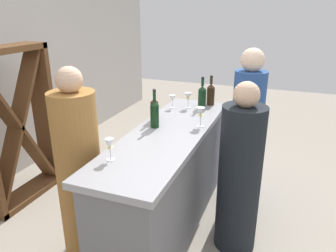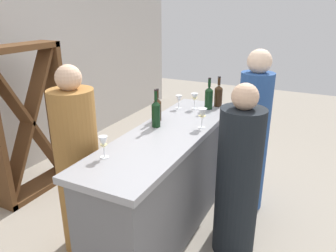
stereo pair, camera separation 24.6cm
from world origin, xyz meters
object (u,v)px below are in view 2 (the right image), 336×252
at_px(wine_bottle_second_left_amber_brown, 157,109).
at_px(wine_glass_far_left, 179,99).
at_px(wine_glass_near_right, 103,143).
at_px(person_left_guest, 238,180).
at_px(person_center_guest, 252,137).
at_px(wine_bottle_second_right_amber_brown, 218,95).
at_px(wine_rack, 28,122).
at_px(wine_glass_near_center, 195,98).
at_px(wine_bottle_center_dark_green, 209,97).
at_px(person_right_guest, 78,170).
at_px(wine_bottle_leftmost_dark_green, 156,113).
at_px(wine_glass_near_left, 202,114).

relative_size(wine_bottle_second_left_amber_brown, wine_glass_far_left, 2.16).
relative_size(wine_glass_near_right, person_left_guest, 0.11).
bearing_deg(person_center_guest, wine_bottle_second_right_amber_brown, -1.13).
bearing_deg(wine_glass_near_right, wine_glass_far_left, 0.93).
distance_m(wine_rack, person_center_guest, 2.34).
distance_m(wine_bottle_second_right_amber_brown, wine_glass_near_right, 1.57).
xyz_separation_m(wine_bottle_second_left_amber_brown, wine_glass_near_center, (0.49, -0.17, 0.00)).
bearing_deg(wine_glass_near_center, person_center_guest, -88.13).
bearing_deg(wine_bottle_center_dark_green, wine_bottle_second_left_amber_brown, 151.29).
xyz_separation_m(wine_glass_far_left, person_center_guest, (0.08, -0.76, -0.31)).
bearing_deg(wine_bottle_second_right_amber_brown, person_right_guest, 154.11).
relative_size(wine_bottle_leftmost_dark_green, wine_bottle_second_left_amber_brown, 1.12).
relative_size(wine_bottle_center_dark_green, wine_glass_near_right, 2.04).
bearing_deg(wine_glass_far_left, person_left_guest, -127.65).
distance_m(wine_bottle_center_dark_green, wine_glass_near_center, 0.14).
distance_m(wine_glass_near_center, person_left_guest, 1.05).
distance_m(wine_bottle_second_right_amber_brown, person_left_guest, 1.09).
bearing_deg(person_center_guest, person_left_guest, 116.12).
xyz_separation_m(wine_bottle_center_dark_green, wine_glass_near_center, (-0.06, 0.13, -0.01)).
relative_size(wine_glass_near_left, person_left_guest, 0.12).
xyz_separation_m(wine_bottle_second_left_amber_brown, wine_glass_far_left, (0.43, -0.02, -0.02)).
bearing_deg(wine_glass_near_left, wine_glass_near_right, 155.13).
distance_m(wine_bottle_leftmost_dark_green, wine_glass_near_center, 0.65).
distance_m(person_left_guest, person_right_guest, 1.28).
relative_size(wine_rack, wine_bottle_leftmost_dark_green, 4.86).
distance_m(wine_glass_near_right, person_center_guest, 1.58).
distance_m(wine_rack, wine_bottle_leftmost_dark_green, 1.54).
bearing_deg(wine_bottle_second_right_amber_brown, wine_glass_near_center, 135.99).
xyz_separation_m(wine_rack, person_right_guest, (-0.48, -1.10, -0.08)).
relative_size(wine_rack, wine_glass_near_right, 10.23).
bearing_deg(wine_bottle_center_dark_green, wine_glass_near_right, 169.47).
relative_size(wine_bottle_leftmost_dark_green, wine_bottle_second_right_amber_brown, 1.06).
xyz_separation_m(wine_bottle_center_dark_green, wine_glass_far_left, (-0.12, 0.28, -0.03)).
xyz_separation_m(wine_bottle_leftmost_dark_green, wine_bottle_second_left_amber_brown, (0.15, 0.07, -0.01)).
height_order(wine_glass_near_right, person_right_guest, person_right_guest).
bearing_deg(person_right_guest, wine_glass_near_left, 56.38).
bearing_deg(wine_bottle_second_right_amber_brown, wine_glass_near_left, -173.35).
relative_size(wine_bottle_leftmost_dark_green, wine_bottle_center_dark_green, 1.03).
relative_size(wine_glass_near_left, wine_glass_far_left, 1.27).
bearing_deg(wine_glass_far_left, wine_glass_near_left, -135.70).
height_order(wine_bottle_second_right_amber_brown, wine_glass_near_left, wine_bottle_second_right_amber_brown).
height_order(wine_rack, wine_glass_far_left, wine_rack).
bearing_deg(person_center_guest, wine_rack, 40.46).
relative_size(wine_glass_near_center, person_left_guest, 0.11).
distance_m(wine_bottle_second_right_amber_brown, wine_glass_far_left, 0.42).
bearing_deg(wine_glass_near_center, wine_bottle_center_dark_green, -66.09).
relative_size(wine_bottle_second_right_amber_brown, wine_glass_far_left, 2.29).
bearing_deg(person_center_guest, wine_glass_near_center, 23.37).
bearing_deg(person_left_guest, wine_glass_near_center, -29.67).
relative_size(person_center_guest, person_right_guest, 1.02).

